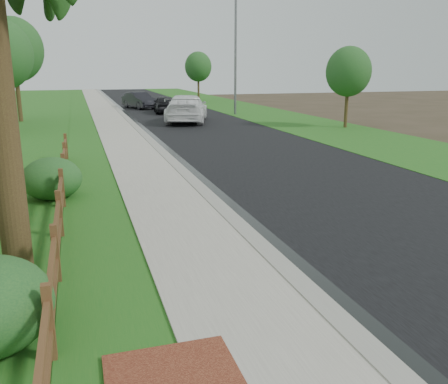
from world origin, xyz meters
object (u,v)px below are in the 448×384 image
object	(u,v)px
ranch_fence	(61,198)
dark_car_mid	(165,104)
white_suv	(187,108)
streetlight	(233,46)

from	to	relation	value
ranch_fence	dark_car_mid	xyz separation A→B (m)	(7.56, 27.73, 0.13)
white_suv	dark_car_mid	size ratio (longest dim) A/B	1.51
ranch_fence	streetlight	world-z (taller)	streetlight
ranch_fence	dark_car_mid	bearing A→B (deg)	74.75
ranch_fence	dark_car_mid	size ratio (longest dim) A/B	3.97
white_suv	streetlight	world-z (taller)	streetlight
white_suv	dark_car_mid	bearing A→B (deg)	-70.49
dark_car_mid	streetlight	distance (m)	7.36
ranch_fence	streetlight	bearing A→B (deg)	63.18
dark_car_mid	white_suv	bearing A→B (deg)	97.30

